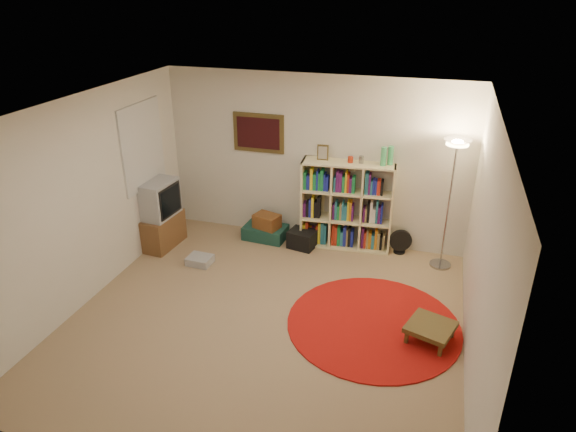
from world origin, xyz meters
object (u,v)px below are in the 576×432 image
at_px(floor_fan, 400,242).
at_px(side_table, 431,328).
at_px(bookshelf, 345,206).
at_px(suitcase, 265,232).
at_px(tv_stand, 158,215).
at_px(floor_lamp, 455,163).

bearing_deg(floor_fan, side_table, -91.45).
distance_m(bookshelf, floor_fan, 0.95).
bearing_deg(suitcase, bookshelf, 10.48).
relative_size(floor_fan, tv_stand, 0.36).
xyz_separation_m(floor_lamp, tv_stand, (-4.07, -0.59, -1.02)).
bearing_deg(bookshelf, tv_stand, -167.93).
bearing_deg(floor_lamp, suitcase, 178.36).
relative_size(tv_stand, side_table, 1.72).
xyz_separation_m(tv_stand, side_table, (4.01, -1.16, -0.31)).
bearing_deg(bookshelf, side_table, -59.89).
distance_m(floor_lamp, side_table, 2.20).
bearing_deg(suitcase, floor_fan, 7.64).
bearing_deg(tv_stand, suitcase, 29.03).
relative_size(tv_stand, suitcase, 1.54).
relative_size(floor_lamp, suitcase, 2.74).
bearing_deg(side_table, tv_stand, 163.81).
bearing_deg(side_table, floor_fan, 104.95).
xyz_separation_m(floor_lamp, floor_fan, (-0.59, 0.20, -1.34)).
bearing_deg(suitcase, tv_stand, -151.36).
bearing_deg(floor_fan, suitcase, 167.16).
relative_size(bookshelf, suitcase, 2.37).
height_order(floor_lamp, floor_fan, floor_lamp).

